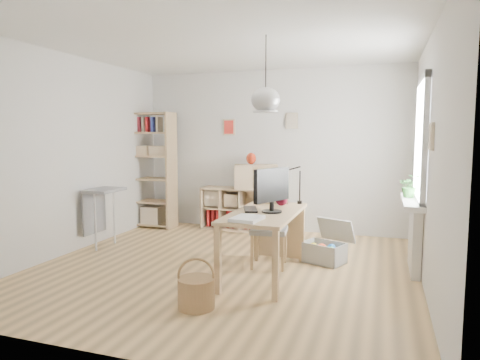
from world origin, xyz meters
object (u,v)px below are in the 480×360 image
(storage_chest, at_px, (326,248))
(monitor, at_px, (272,188))
(cube_shelf, at_px, (242,212))
(desk, at_px, (265,220))
(tall_bookshelf, at_px, (152,165))
(drawer_chest, at_px, (256,177))
(chair, at_px, (270,226))

(storage_chest, relative_size, monitor, 1.31)
(monitor, bearing_deg, cube_shelf, 139.81)
(desk, relative_size, storage_chest, 2.11)
(tall_bookshelf, bearing_deg, cube_shelf, 10.19)
(cube_shelf, relative_size, drawer_chest, 1.97)
(tall_bookshelf, bearing_deg, storage_chest, -20.04)
(desk, distance_m, monitor, 0.38)
(desk, bearing_deg, storage_chest, 52.78)
(desk, xyz_separation_m, tall_bookshelf, (-2.59, 1.95, 0.43))
(chair, distance_m, drawer_chest, 1.94)
(cube_shelf, bearing_deg, chair, -61.74)
(cube_shelf, relative_size, storage_chest, 1.97)
(desk, bearing_deg, tall_bookshelf, 142.99)
(monitor, relative_size, drawer_chest, 0.77)
(chair, bearing_deg, cube_shelf, 110.80)
(chair, relative_size, storage_chest, 1.22)
(tall_bookshelf, relative_size, monitor, 3.68)
(cube_shelf, bearing_deg, monitor, -63.87)
(cube_shelf, xyz_separation_m, chair, (0.97, -1.80, 0.20))
(desk, height_order, chair, chair)
(cube_shelf, xyz_separation_m, storage_chest, (1.62, -1.44, -0.13))
(desk, distance_m, drawer_chest, 2.33)
(monitor, bearing_deg, storage_chest, 81.60)
(tall_bookshelf, height_order, storage_chest, tall_bookshelf)
(tall_bookshelf, distance_m, chair, 3.01)
(desk, relative_size, drawer_chest, 2.11)
(cube_shelf, distance_m, storage_chest, 2.17)
(tall_bookshelf, height_order, drawer_chest, tall_bookshelf)
(tall_bookshelf, bearing_deg, desk, -37.01)
(desk, height_order, storage_chest, desk)
(chair, xyz_separation_m, drawer_chest, (-0.70, 1.76, 0.43))
(desk, bearing_deg, cube_shelf, 114.61)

